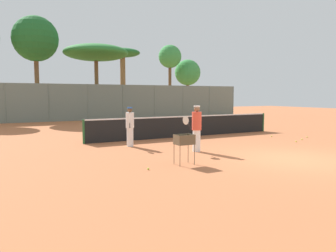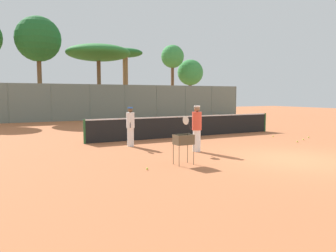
{
  "view_description": "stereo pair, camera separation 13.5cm",
  "coord_description": "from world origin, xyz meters",
  "px_view_note": "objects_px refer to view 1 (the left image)",
  "views": [
    {
      "loc": [
        -8.77,
        -7.41,
        2.12
      ],
      "look_at": [
        -3.12,
        2.99,
        1.0
      ],
      "focal_mm": 35.0,
      "sensor_mm": 36.0,
      "label": 1
    },
    {
      "loc": [
        -8.65,
        -7.47,
        2.12
      ],
      "look_at": [
        -3.12,
        2.99,
        1.0
      ],
      "focal_mm": 35.0,
      "sensor_mm": 36.0,
      "label": 2
    }
  ],
  "objects_px": {
    "player_white_outfit": "(130,126)",
    "parked_car": "(72,110)",
    "tennis_net": "(187,126)",
    "player_red_cap": "(196,128)",
    "ball_cart": "(184,142)"
  },
  "relations": [
    {
      "from": "player_white_outfit",
      "to": "parked_car",
      "type": "bearing_deg",
      "value": -162.55
    },
    {
      "from": "tennis_net",
      "to": "player_red_cap",
      "type": "relative_size",
      "value": 6.15
    },
    {
      "from": "ball_cart",
      "to": "player_red_cap",
      "type": "bearing_deg",
      "value": 47.88
    },
    {
      "from": "player_white_outfit",
      "to": "parked_car",
      "type": "xyz_separation_m",
      "value": [
        1.79,
        19.08,
        -0.18
      ]
    },
    {
      "from": "parked_car",
      "to": "tennis_net",
      "type": "bearing_deg",
      "value": -83.61
    },
    {
      "from": "player_white_outfit",
      "to": "ball_cart",
      "type": "distance_m",
      "value": 4.12
    },
    {
      "from": "tennis_net",
      "to": "player_red_cap",
      "type": "bearing_deg",
      "value": -117.12
    },
    {
      "from": "parked_car",
      "to": "player_white_outfit",
      "type": "bearing_deg",
      "value": -95.36
    },
    {
      "from": "tennis_net",
      "to": "ball_cart",
      "type": "height_order",
      "value": "tennis_net"
    },
    {
      "from": "tennis_net",
      "to": "ball_cart",
      "type": "bearing_deg",
      "value": -122.42
    },
    {
      "from": "tennis_net",
      "to": "ball_cart",
      "type": "xyz_separation_m",
      "value": [
        -3.63,
        -5.72,
        0.13
      ]
    },
    {
      "from": "player_red_cap",
      "to": "ball_cart",
      "type": "relative_size",
      "value": 1.87
    },
    {
      "from": "player_white_outfit",
      "to": "player_red_cap",
      "type": "bearing_deg",
      "value": 59.56
    },
    {
      "from": "ball_cart",
      "to": "parked_car",
      "type": "relative_size",
      "value": 0.22
    },
    {
      "from": "tennis_net",
      "to": "parked_car",
      "type": "distance_m",
      "value": 17.59
    }
  ]
}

